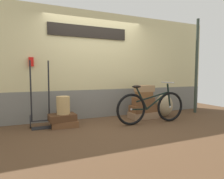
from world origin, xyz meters
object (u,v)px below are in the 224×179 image
object	(u,v)px
suitcase_5	(144,94)
burlap_sack	(164,106)
bicycle	(151,107)
suitcase_0	(65,123)
suitcase_3	(143,109)
suitcase_4	(143,101)
suitcase_2	(143,115)
suitcase_6	(144,89)
suitcase_1	(62,117)
luggage_trolley	(41,111)
wicker_basket	(63,105)

from	to	relation	value
suitcase_5	burlap_sack	distance (m)	0.68
bicycle	suitcase_5	bearing A→B (deg)	76.23
suitcase_5	suitcase_0	bearing A→B (deg)	-175.20
suitcase_3	suitcase_4	size ratio (longest dim) A/B	1.29
suitcase_2	suitcase_4	bearing A→B (deg)	-151.37
burlap_sack	suitcase_4	bearing A→B (deg)	177.80
suitcase_0	suitcase_6	world-z (taller)	suitcase_6
suitcase_2	burlap_sack	size ratio (longest dim) A/B	1.26
suitcase_1	suitcase_2	distance (m)	2.04
luggage_trolley	bicycle	bearing A→B (deg)	-15.09
suitcase_3	suitcase_6	bearing A→B (deg)	15.36
suitcase_0	bicycle	world-z (taller)	bicycle
suitcase_5	bicycle	size ratio (longest dim) A/B	0.23
suitcase_2	suitcase_6	xyz separation A→B (m)	(0.02, 0.01, 0.68)
suitcase_4	suitcase_5	size ratio (longest dim) A/B	1.29
bicycle	suitcase_4	bearing A→B (deg)	78.17
suitcase_0	suitcase_2	world-z (taller)	suitcase_2
suitcase_4	bicycle	world-z (taller)	bicycle
suitcase_6	bicycle	xyz separation A→B (m)	(-0.15, -0.53, -0.39)
suitcase_4	suitcase_6	distance (m)	0.33
suitcase_2	suitcase_4	size ratio (longest dim) A/B	1.41
luggage_trolley	burlap_sack	size ratio (longest dim) A/B	2.44
suitcase_3	luggage_trolley	world-z (taller)	luggage_trolley
suitcase_1	suitcase_4	distance (m)	2.04
suitcase_1	suitcase_2	xyz separation A→B (m)	(2.04, 0.02, -0.12)
bicycle	wicker_basket	bearing A→B (deg)	164.82
wicker_basket	bicycle	world-z (taller)	bicycle
suitcase_3	suitcase_5	size ratio (longest dim) A/B	1.66
suitcase_1	suitcase_6	xyz separation A→B (m)	(2.06, 0.03, 0.55)
suitcase_1	suitcase_3	xyz separation A→B (m)	(2.03, 0.02, 0.04)
suitcase_4	burlap_sack	bearing A→B (deg)	-1.94
suitcase_0	wicker_basket	distance (m)	0.40
suitcase_0	burlap_sack	bearing A→B (deg)	4.03
suitcase_4	suitcase_5	xyz separation A→B (m)	(0.02, -0.01, 0.17)
suitcase_1	luggage_trolley	xyz separation A→B (m)	(-0.42, 0.14, 0.14)
wicker_basket	luggage_trolley	bearing A→B (deg)	165.29
suitcase_6	bicycle	world-z (taller)	bicycle
suitcase_0	bicycle	distance (m)	1.95
suitcase_2	wicker_basket	distance (m)	2.05
wicker_basket	suitcase_2	bearing A→B (deg)	0.07
suitcase_5	bicycle	world-z (taller)	bicycle
suitcase_4	suitcase_1	bearing A→B (deg)	-179.39
suitcase_2	wicker_basket	world-z (taller)	wicker_basket
suitcase_0	suitcase_2	size ratio (longest dim) A/B	0.75
suitcase_0	suitcase_4	world-z (taller)	suitcase_4
luggage_trolley	suitcase_4	bearing A→B (deg)	-2.90
burlap_sack	suitcase_0	bearing A→B (deg)	179.82
suitcase_1	bicycle	size ratio (longest dim) A/B	0.32
suitcase_1	luggage_trolley	world-z (taller)	luggage_trolley
wicker_basket	suitcase_1	bearing A→B (deg)	-147.05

